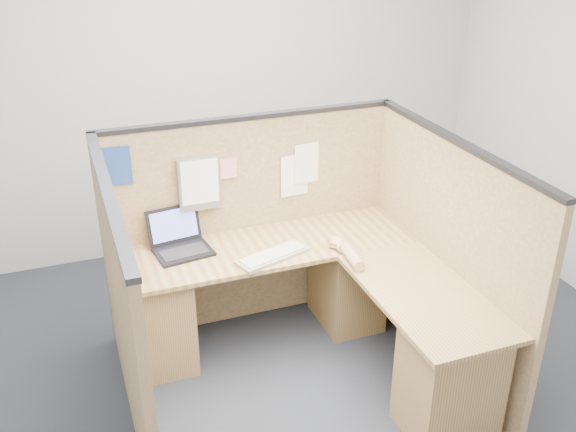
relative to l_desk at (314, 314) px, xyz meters
name	(u,v)px	position (x,y,z in m)	size (l,w,h in m)	color
floor	(304,397)	(-0.18, -0.29, -0.39)	(5.00, 5.00, 0.00)	#1E222A
wall_back	(205,88)	(-0.18, 1.96, 1.01)	(5.00, 5.00, 0.00)	#AEB2B4
cubicle_partitions	(280,258)	(-0.18, 0.14, 0.38)	(2.06, 1.83, 1.53)	brown
l_desk	(314,314)	(0.00, 0.00, 0.00)	(1.95, 1.75, 0.73)	brown
laptop	(181,240)	(-0.72, 0.54, 0.40)	(0.39, 0.38, 0.26)	black
keyboard	(273,256)	(-0.20, 0.22, 0.35)	(0.51, 0.31, 0.03)	gray
mouse	(337,245)	(0.23, 0.20, 0.36)	(0.11, 0.07, 0.05)	silver
hand_forearm	(347,252)	(0.24, 0.06, 0.38)	(0.11, 0.39, 0.08)	tan
blue_poster	(116,166)	(-1.06, 0.68, 0.91)	(0.19, 0.00, 0.25)	navy
american_flag	(218,172)	(-0.42, 0.67, 0.79)	(0.22, 0.01, 0.37)	olive
file_holder	(199,184)	(-0.55, 0.66, 0.73)	(0.28, 0.05, 0.36)	slate
paper_left	(309,163)	(0.23, 0.68, 0.76)	(0.23, 0.00, 0.29)	white
paper_right	(296,175)	(0.14, 0.68, 0.68)	(0.23, 0.00, 0.30)	white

